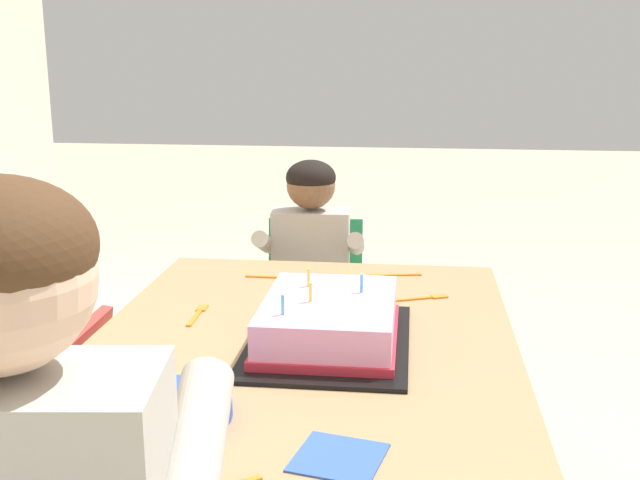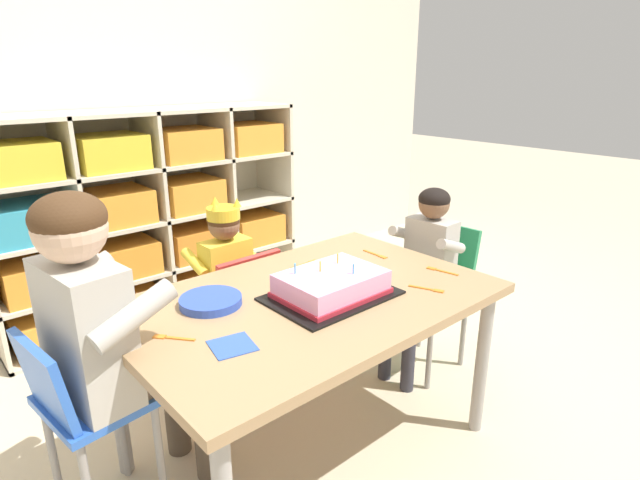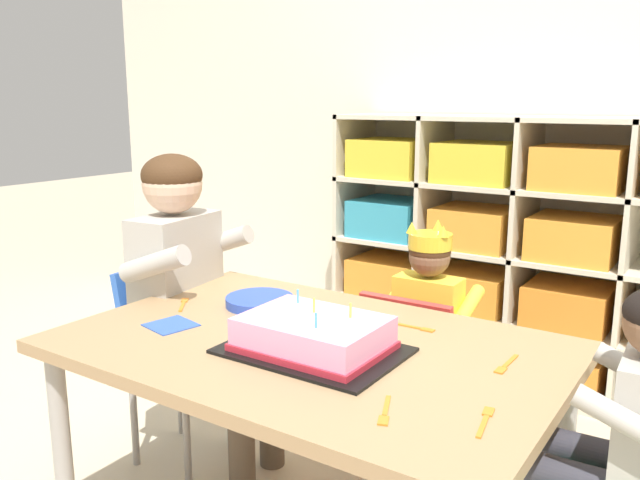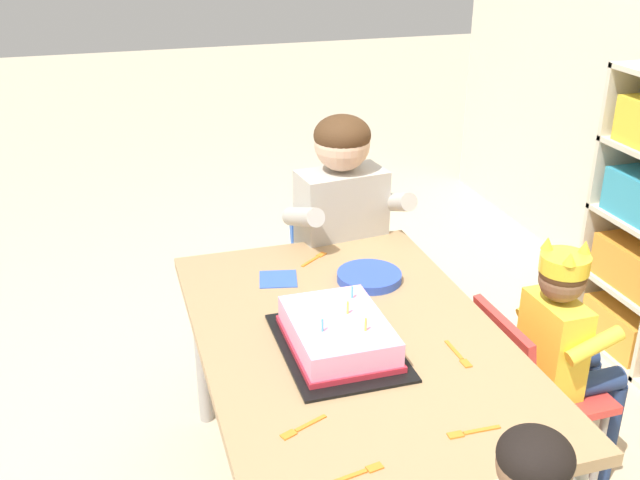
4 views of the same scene
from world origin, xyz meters
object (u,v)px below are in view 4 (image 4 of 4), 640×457
(adult_helper_seated, at_px, (262,197))
(classroom_chair_guest_side, at_px, (436,430))
(guest_at_table_side, at_px, (407,347))
(birthday_cake_on_tray, at_px, (327,253))
(fork_beside_plate_stack, at_px, (420,288))
(child_with_crown, at_px, (422,254))
(classroom_chair_blue, at_px, (399,289))
(activity_table, at_px, (308,281))
(paper_plate_stack, at_px, (227,225))
(fork_by_napkin, at_px, (244,246))
(fork_scattered_mid_table, at_px, (286,237))
(classroom_chair_adult_side, at_px, (255,230))

(adult_helper_seated, height_order, classroom_chair_guest_side, adult_helper_seated)
(guest_at_table_side, distance_m, birthday_cake_on_tray, 0.70)
(fork_beside_plate_stack, bearing_deg, child_with_crown, 135.55)
(guest_at_table_side, relative_size, fork_beside_plate_stack, 8.27)
(fork_beside_plate_stack, bearing_deg, classroom_chair_blue, 144.60)
(activity_table, height_order, classroom_chair_blue, classroom_chair_blue)
(child_with_crown, relative_size, birthday_cake_on_tray, 2.44)
(paper_plate_stack, xyz_separation_m, fork_by_napkin, (0.25, -0.03, -0.01))
(adult_helper_seated, bearing_deg, fork_scattered_mid_table, -96.97)
(classroom_chair_guest_side, xyz_separation_m, birthday_cake_on_tray, (-0.79, 0.08, 0.25))
(classroom_chair_adult_side, xyz_separation_m, guest_at_table_side, (1.59, -0.19, 0.15))
(paper_plate_stack, bearing_deg, guest_at_table_side, 3.33)
(child_with_crown, height_order, paper_plate_stack, child_with_crown)
(fork_scattered_mid_table, bearing_deg, fork_beside_plate_stack, 107.52)
(adult_helper_seated, relative_size, birthday_cake_on_tray, 3.12)
(adult_helper_seated, distance_m, fork_beside_plate_stack, 1.15)
(classroom_chair_adult_side, bearing_deg, paper_plate_stack, -123.66)
(guest_at_table_side, bearing_deg, classroom_chair_guest_side, 90.00)
(fork_by_napkin, bearing_deg, classroom_chair_adult_side, 34.93)
(fork_by_napkin, bearing_deg, classroom_chair_guest_side, -112.46)
(paper_plate_stack, bearing_deg, fork_beside_plate_stack, 20.48)
(guest_at_table_side, height_order, fork_scattered_mid_table, guest_at_table_side)
(paper_plate_stack, bearing_deg, classroom_chair_adult_side, 142.89)
(activity_table, bearing_deg, classroom_chair_blue, 100.15)
(classroom_chair_blue, xyz_separation_m, classroom_chair_guest_side, (0.92, -0.50, 0.03))
(fork_scattered_mid_table, bearing_deg, child_with_crown, 163.22)
(classroom_chair_blue, bearing_deg, fork_scattered_mid_table, 70.38)
(classroom_chair_blue, height_order, classroom_chair_adult_side, classroom_chair_adult_side)
(guest_at_table_side, bearing_deg, paper_plate_stack, -106.05)
(classroom_chair_blue, xyz_separation_m, fork_beside_plate_stack, (0.50, -0.26, 0.25))
(fork_beside_plate_stack, bearing_deg, fork_scattered_mid_table, -173.72)
(classroom_chair_blue, distance_m, fork_scattered_mid_table, 0.54)
(fork_by_napkin, bearing_deg, fork_scattered_mid_table, -22.65)
(child_with_crown, relative_size, guest_at_table_side, 0.83)
(fork_beside_plate_stack, bearing_deg, paper_plate_stack, -167.44)
(classroom_chair_blue, distance_m, guest_at_table_side, 1.01)
(child_with_crown, height_order, classroom_chair_adult_side, child_with_crown)
(classroom_chair_adult_side, height_order, birthday_cake_on_tray, classroom_chair_adult_side)
(classroom_chair_guest_side, bearing_deg, child_with_crown, -142.73)
(adult_helper_seated, bearing_deg, activity_table, -96.22)
(birthday_cake_on_tray, bearing_deg, fork_by_napkin, -144.93)
(fork_scattered_mid_table, bearing_deg, fork_by_napkin, 10.16)
(birthday_cake_on_tray, distance_m, fork_beside_plate_stack, 0.40)
(paper_plate_stack, xyz_separation_m, fork_beside_plate_stack, (0.92, 0.35, -0.01))
(activity_table, relative_size, fork_scattered_mid_table, 9.66)
(classroom_chair_guest_side, xyz_separation_m, guest_at_table_side, (-0.10, -0.04, 0.22))
(child_with_crown, distance_m, fork_beside_plate_stack, 0.62)
(classroom_chair_blue, bearing_deg, classroom_chair_guest_side, 155.77)
(child_with_crown, bearing_deg, classroom_chair_guest_side, 150.74)
(activity_table, xyz_separation_m, adult_helper_seated, (-0.73, 0.12, 0.13))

